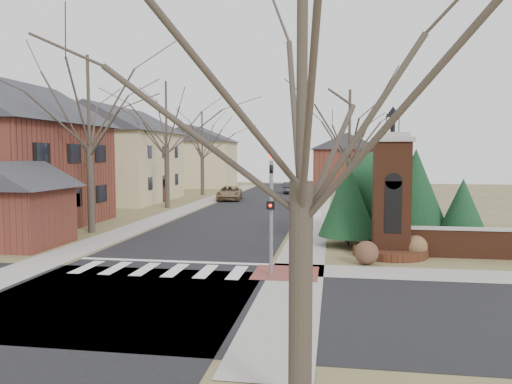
% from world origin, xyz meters
% --- Properties ---
extents(ground, '(120.00, 120.00, 0.00)m').
position_xyz_m(ground, '(0.00, 0.00, 0.00)').
color(ground, brown).
rests_on(ground, ground).
extents(main_street, '(8.00, 70.00, 0.01)m').
position_xyz_m(main_street, '(0.00, 22.00, 0.01)').
color(main_street, black).
rests_on(main_street, ground).
extents(cross_street, '(120.00, 8.00, 0.01)m').
position_xyz_m(cross_street, '(0.00, -3.00, 0.01)').
color(cross_street, black).
rests_on(cross_street, ground).
extents(crosswalk_zone, '(8.00, 2.20, 0.02)m').
position_xyz_m(crosswalk_zone, '(0.00, 0.80, 0.01)').
color(crosswalk_zone, silver).
rests_on(crosswalk_zone, ground).
extents(stop_bar, '(8.00, 0.35, 0.02)m').
position_xyz_m(stop_bar, '(0.00, 2.30, 0.01)').
color(stop_bar, silver).
rests_on(stop_bar, ground).
extents(sidewalk_right_main, '(2.00, 60.00, 0.02)m').
position_xyz_m(sidewalk_right_main, '(5.20, 22.00, 0.01)').
color(sidewalk_right_main, gray).
rests_on(sidewalk_right_main, ground).
extents(sidewalk_left, '(2.00, 60.00, 0.02)m').
position_xyz_m(sidewalk_left, '(-5.20, 22.00, 0.01)').
color(sidewalk_left, gray).
rests_on(sidewalk_left, ground).
extents(curb_apron, '(2.40, 2.40, 0.02)m').
position_xyz_m(curb_apron, '(4.80, 1.00, 0.01)').
color(curb_apron, brown).
rests_on(curb_apron, ground).
extents(traffic_signal_pole, '(0.28, 0.41, 4.50)m').
position_xyz_m(traffic_signal_pole, '(4.30, 0.57, 2.59)').
color(traffic_signal_pole, slate).
rests_on(traffic_signal_pole, ground).
extents(sign_post, '(0.90, 0.07, 2.75)m').
position_xyz_m(sign_post, '(5.59, 1.99, 1.95)').
color(sign_post, slate).
rests_on(sign_post, ground).
extents(brick_gate_monument, '(3.20, 3.20, 6.47)m').
position_xyz_m(brick_gate_monument, '(9.00, 4.99, 2.17)').
color(brick_gate_monument, '#4F2717').
rests_on(brick_gate_monument, ground).
extents(brick_garden_wall, '(7.50, 0.50, 1.30)m').
position_xyz_m(brick_garden_wall, '(13.50, 5.00, 0.66)').
color(brick_garden_wall, '#4F2717').
rests_on(brick_garden_wall, ground).
extents(house_brick_left, '(9.80, 11.80, 9.42)m').
position_xyz_m(house_brick_left, '(-13.01, 9.99, 4.66)').
color(house_brick_left, maroon).
rests_on(house_brick_left, ground).
extents(house_stucco_left, '(9.80, 12.80, 9.28)m').
position_xyz_m(house_stucco_left, '(-13.50, 27.00, 4.59)').
color(house_stucco_left, beige).
rests_on(house_stucco_left, ground).
extents(garage_left, '(4.80, 4.80, 4.29)m').
position_xyz_m(garage_left, '(-8.52, 4.49, 2.24)').
color(garage_left, maroon).
rests_on(garage_left, ground).
extents(house_distant_left, '(10.80, 8.80, 8.53)m').
position_xyz_m(house_distant_left, '(-12.01, 48.00, 4.25)').
color(house_distant_left, beige).
rests_on(house_distant_left, ground).
extents(house_distant_right, '(8.80, 8.80, 7.30)m').
position_xyz_m(house_distant_right, '(7.99, 47.99, 3.65)').
color(house_distant_right, maroon).
rests_on(house_distant_right, ground).
extents(evergreen_near, '(2.80, 2.80, 4.10)m').
position_xyz_m(evergreen_near, '(7.20, 7.00, 2.30)').
color(evergreen_near, '#473D33').
rests_on(evergreen_near, ground).
extents(evergreen_mid, '(3.40, 3.40, 4.70)m').
position_xyz_m(evergreen_mid, '(10.50, 8.20, 2.60)').
color(evergreen_mid, '#473D33').
rests_on(evergreen_mid, ground).
extents(evergreen_far, '(2.40, 2.40, 3.30)m').
position_xyz_m(evergreen_far, '(12.50, 7.20, 1.90)').
color(evergreen_far, '#473D33').
rests_on(evergreen_far, ground).
extents(evergreen_mass, '(4.80, 4.80, 4.80)m').
position_xyz_m(evergreen_mass, '(9.00, 9.50, 2.40)').
color(evergreen_mass, '#10311B').
rests_on(evergreen_mass, ground).
extents(bare_tree_0, '(8.05, 8.05, 11.15)m').
position_xyz_m(bare_tree_0, '(-7.00, 9.00, 7.70)').
color(bare_tree_0, '#473D33').
rests_on(bare_tree_0, ground).
extents(bare_tree_1, '(8.40, 8.40, 11.64)m').
position_xyz_m(bare_tree_1, '(-7.00, 22.00, 8.03)').
color(bare_tree_1, '#473D33').
rests_on(bare_tree_1, ground).
extents(bare_tree_2, '(7.35, 7.35, 10.19)m').
position_xyz_m(bare_tree_2, '(-7.50, 35.00, 7.03)').
color(bare_tree_2, '#473D33').
rests_on(bare_tree_2, ground).
extents(bare_tree_3, '(7.00, 7.00, 9.70)m').
position_xyz_m(bare_tree_3, '(7.50, 16.00, 6.69)').
color(bare_tree_3, '#473D33').
rests_on(bare_tree_3, ground).
extents(bare_tree_4, '(6.65, 6.65, 9.21)m').
position_xyz_m(bare_tree_4, '(6.00, -9.00, 6.35)').
color(bare_tree_4, '#473D33').
rests_on(bare_tree_4, ground).
extents(pickup_truck, '(2.80, 5.09, 1.35)m').
position_xyz_m(pickup_truck, '(-3.40, 29.68, 0.67)').
color(pickup_truck, olive).
rests_on(pickup_truck, ground).
extents(distant_car, '(1.64, 3.96, 1.27)m').
position_xyz_m(distant_car, '(1.60, 38.83, 0.64)').
color(distant_car, '#2D2E33').
rests_on(distant_car, ground).
extents(dry_shrub_left, '(0.96, 0.96, 0.96)m').
position_xyz_m(dry_shrub_left, '(7.86, 3.00, 0.48)').
color(dry_shrub_left, brown).
rests_on(dry_shrub_left, ground).
extents(dry_shrub_right, '(0.98, 0.98, 0.98)m').
position_xyz_m(dry_shrub_right, '(10.02, 4.60, 0.49)').
color(dry_shrub_right, brown).
rests_on(dry_shrub_right, ground).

